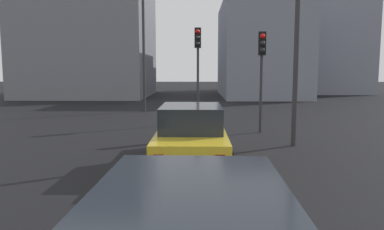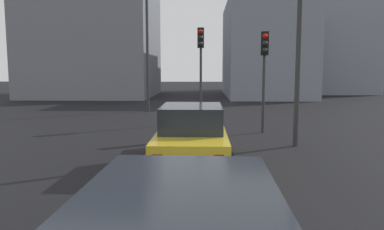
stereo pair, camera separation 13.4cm
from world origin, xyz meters
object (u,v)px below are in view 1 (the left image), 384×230
object	(u,v)px
traffic_light_near_left	(198,55)
street_lamp_far	(297,20)
traffic_light_near_right	(262,61)
street_lamp_kerbside	(143,36)
car_yellow_lead	(191,136)

from	to	relation	value
traffic_light_near_left	street_lamp_far	world-z (taller)	street_lamp_far
traffic_light_near_left	street_lamp_far	xyz separation A→B (m)	(-5.08, -3.14, 0.91)
traffic_light_near_left	traffic_light_near_right	xyz separation A→B (m)	(-2.50, -2.49, -0.29)
traffic_light_near_left	street_lamp_kerbside	world-z (taller)	street_lamp_kerbside
street_lamp_kerbside	street_lamp_far	bearing A→B (deg)	-147.86
car_yellow_lead	street_lamp_far	xyz separation A→B (m)	(2.42, -3.30, 3.29)
street_lamp_kerbside	traffic_light_near_left	bearing A→B (deg)	-147.46
street_lamp_far	traffic_light_near_right	bearing A→B (deg)	14.21
car_yellow_lead	traffic_light_near_left	bearing A→B (deg)	-1.05
traffic_light_near_right	street_lamp_kerbside	xyz separation A→B (m)	(7.49, 5.67, 1.60)
car_yellow_lead	street_lamp_kerbside	size ratio (longest dim) A/B	0.62
traffic_light_near_right	street_lamp_far	distance (m)	2.92
street_lamp_kerbside	street_lamp_far	xyz separation A→B (m)	(-10.07, -6.33, -0.40)
car_yellow_lead	traffic_light_near_left	size ratio (longest dim) A/B	1.08
traffic_light_near_left	street_lamp_kerbside	distance (m)	6.06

